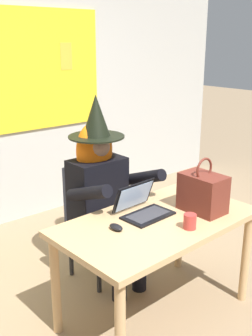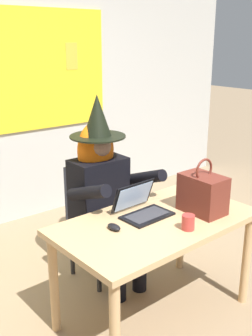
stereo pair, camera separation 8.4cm
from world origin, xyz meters
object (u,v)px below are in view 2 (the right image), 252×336
at_px(laptop, 142,208).
at_px(computer_mouse, 114,227).
at_px(chair_at_desk, 94,213).
at_px(person_costumed, 103,183).
at_px(desk_main, 156,233).
at_px(handbag, 203,193).
at_px(coffee_mug, 188,222).

height_order(laptop, computer_mouse, laptop).
height_order(chair_at_desk, computer_mouse, chair_at_desk).
bearing_deg(chair_at_desk, person_costumed, -1.61).
distance_m(desk_main, chair_at_desk, 0.74).
bearing_deg(handbag, laptop, 147.21).
distance_m(handbag, coffee_mug, 0.31).
bearing_deg(computer_mouse, laptop, 11.61).
bearing_deg(desk_main, laptop, 99.02).
distance_m(chair_at_desk, computer_mouse, 0.78).
height_order(desk_main, laptop, laptop).
relative_size(person_costumed, handbag, 3.89).
xyz_separation_m(person_costumed, laptop, (-0.03, -0.49, -0.03)).
height_order(handbag, coffee_mug, handbag).
bearing_deg(coffee_mug, desk_main, 104.08).
bearing_deg(chair_at_desk, desk_main, -5.37).
bearing_deg(person_costumed, laptop, -4.05).
distance_m(chair_at_desk, coffee_mug, 0.99).
xyz_separation_m(person_costumed, coffee_mug, (0.04, -0.83, -0.03)).
xyz_separation_m(chair_at_desk, coffee_mug, (0.05, -0.96, 0.26)).
bearing_deg(laptop, coffee_mug, -80.56).
distance_m(person_costumed, coffee_mug, 0.84).
xyz_separation_m(desk_main, computer_mouse, (-0.30, 0.06, 0.11)).
relative_size(chair_at_desk, coffee_mug, 9.64).
bearing_deg(laptop, computer_mouse, -169.54).
distance_m(person_costumed, computer_mouse, 0.64).
bearing_deg(handbag, coffee_mug, -155.05).
bearing_deg(laptop, person_costumed, 83.20).
bearing_deg(computer_mouse, person_costumed, 58.54).
xyz_separation_m(desk_main, handbag, (0.33, -0.10, 0.23)).
distance_m(desk_main, laptop, 0.19).
bearing_deg(coffee_mug, chair_at_desk, 92.95).
distance_m(chair_at_desk, laptop, 0.66).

